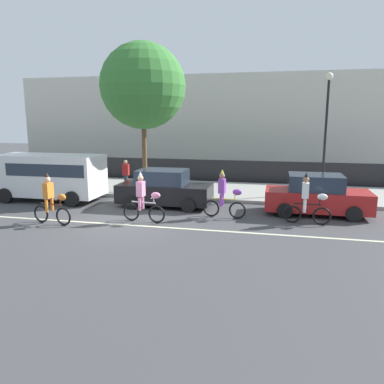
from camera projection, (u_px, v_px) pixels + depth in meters
ground_plane at (127, 221)px, 14.24m from camera, size 80.00×80.00×0.00m
road_centre_line at (122, 225)px, 13.77m from camera, size 36.00×0.14×0.01m
sidewalk_curb at (173, 189)px, 20.45m from camera, size 60.00×5.00×0.15m
fence_line at (185, 170)px, 23.11m from camera, size 40.00×0.08×1.40m
building_backdrop at (207, 123)px, 30.87m from camera, size 28.00×8.00×6.97m
parade_cyclist_orange at (51, 202)px, 13.71m from camera, size 1.71×0.53×1.92m
parade_cyclist_pink at (144, 200)px, 14.00m from camera, size 1.72×0.50×1.92m
parade_cyclist_purple at (225, 197)px, 14.60m from camera, size 1.72×0.50×1.92m
parade_cyclist_zebra at (308, 202)px, 13.71m from camera, size 1.72×0.50×1.92m
parked_van_white at (51, 174)px, 17.64m from camera, size 5.00×2.22×2.18m
parked_car_red at (317, 196)px, 15.10m from camera, size 4.10×1.92×1.64m
parked_car_black at (164, 189)px, 16.54m from camera, size 4.10×1.92×1.64m
street_lamp_post at (327, 116)px, 18.20m from camera, size 0.36×0.36×5.86m
street_tree_near_lamp at (143, 86)px, 18.20m from camera, size 4.17×4.17×7.34m
pedestrian_onlooker at (126, 175)px, 19.16m from camera, size 0.32×0.20×1.62m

